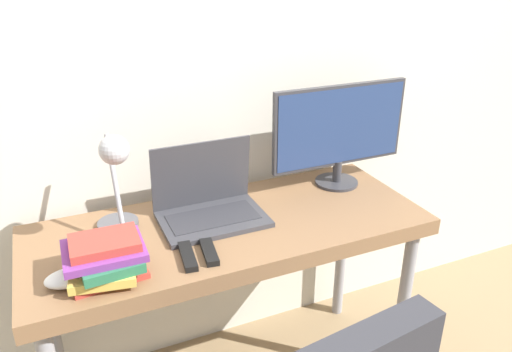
{
  "coord_description": "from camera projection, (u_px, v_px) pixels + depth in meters",
  "views": [
    {
      "loc": [
        -0.54,
        -1.18,
        1.67
      ],
      "look_at": [
        0.09,
        0.26,
        0.96
      ],
      "focal_mm": 35.0,
      "sensor_mm": 36.0,
      "label": 1
    }
  ],
  "objects": [
    {
      "name": "desk",
      "position": [
        230.0,
        242.0,
        1.82
      ],
      "size": [
        1.42,
        0.57,
        0.78
      ],
      "color": "brown",
      "rests_on": "ground_plane"
    },
    {
      "name": "laptop",
      "position": [
        209.0,
        204.0,
        1.8
      ],
      "size": [
        0.37,
        0.26,
        0.27
      ],
      "color": "#38383D",
      "rests_on": "desk"
    },
    {
      "name": "media_remote",
      "position": [
        209.0,
        252.0,
        1.59
      ],
      "size": [
        0.06,
        0.15,
        0.02
      ],
      "color": "black",
      "rests_on": "desk"
    },
    {
      "name": "monitor",
      "position": [
        340.0,
        130.0,
        2.0
      ],
      "size": [
        0.59,
        0.18,
        0.42
      ],
      "color": "#333338",
      "rests_on": "desk"
    },
    {
      "name": "wall_back",
      "position": [
        193.0,
        59.0,
        1.86
      ],
      "size": [
        8.0,
        0.05,
        2.6
      ],
      "color": "beige",
      "rests_on": "ground_plane"
    },
    {
      "name": "desk_lamp",
      "position": [
        115.0,
        175.0,
        1.58
      ],
      "size": [
        0.14,
        0.27,
        0.39
      ],
      "color": "#4C4C51",
      "rests_on": "desk"
    },
    {
      "name": "game_controller",
      "position": [
        71.0,
        277.0,
        1.45
      ],
      "size": [
        0.15,
        0.09,
        0.04
      ],
      "color": "white",
      "rests_on": "desk"
    },
    {
      "name": "tv_remote",
      "position": [
        188.0,
        256.0,
        1.57
      ],
      "size": [
        0.06,
        0.16,
        0.02
      ],
      "color": "black",
      "rests_on": "desk"
    },
    {
      "name": "book_stack",
      "position": [
        106.0,
        259.0,
        1.46
      ],
      "size": [
        0.24,
        0.21,
        0.13
      ],
      "color": "#B2382D",
      "rests_on": "desk"
    }
  ]
}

